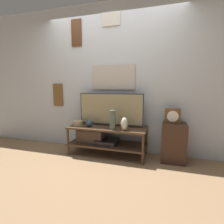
# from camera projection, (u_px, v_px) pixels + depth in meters

# --- Properties ---
(ground_plane) EXTENTS (12.00, 12.00, 0.00)m
(ground_plane) POSITION_uv_depth(u_px,v_px,m) (102.00, 161.00, 2.86)
(ground_plane) COLOR #846647
(wall_back) EXTENTS (6.40, 0.08, 2.70)m
(wall_back) POSITION_uv_depth(u_px,v_px,m) (112.00, 79.00, 3.24)
(wall_back) COLOR #B2BCC6
(wall_back) RESTS_ON ground_plane
(media_console) EXTENTS (1.37, 0.52, 0.51)m
(media_console) POSITION_uv_depth(u_px,v_px,m) (101.00, 137.00, 3.13)
(media_console) COLOR #422D1E
(media_console) RESTS_ON ground_plane
(television) EXTENTS (1.18, 0.05, 0.58)m
(television) POSITION_uv_depth(u_px,v_px,m) (111.00, 109.00, 3.12)
(television) COLOR #333338
(television) RESTS_ON media_console
(vase_tall_ceramic) EXTENTS (0.10, 0.10, 0.32)m
(vase_tall_ceramic) POSITION_uv_depth(u_px,v_px,m) (113.00, 120.00, 2.86)
(vase_tall_ceramic) COLOR #4C5647
(vase_tall_ceramic) RESTS_ON media_console
(vase_urn_stoneware) EXTENTS (0.11, 0.11, 0.21)m
(vase_urn_stoneware) POSITION_uv_depth(u_px,v_px,m) (124.00, 124.00, 2.80)
(vase_urn_stoneware) COLOR beige
(vase_urn_stoneware) RESTS_ON media_console
(vase_wide_bowl) EXTENTS (0.18, 0.18, 0.09)m
(vase_wide_bowl) POSITION_uv_depth(u_px,v_px,m) (78.00, 123.00, 3.16)
(vase_wide_bowl) COLOR tan
(vase_wide_bowl) RESTS_ON media_console
(vase_round_glass) EXTENTS (0.12, 0.12, 0.12)m
(vase_round_glass) POSITION_uv_depth(u_px,v_px,m) (89.00, 123.00, 3.07)
(vase_round_glass) COLOR #2D4251
(vase_round_glass) RESTS_ON media_console
(side_table) EXTENTS (0.38, 0.37, 0.63)m
(side_table) POSITION_uv_depth(u_px,v_px,m) (174.00, 142.00, 2.84)
(side_table) COLOR #382319
(side_table) RESTS_ON ground_plane
(mantel_clock) EXTENTS (0.24, 0.11, 0.23)m
(mantel_clock) POSITION_uv_depth(u_px,v_px,m) (173.00, 116.00, 2.81)
(mantel_clock) COLOR brown
(mantel_clock) RESTS_ON side_table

